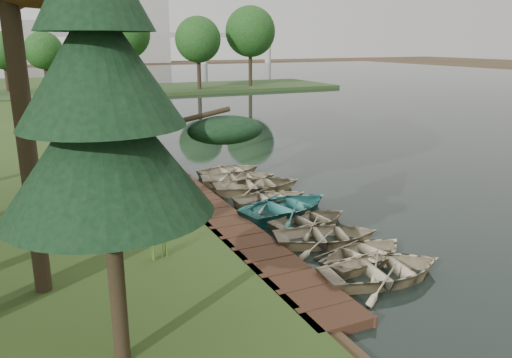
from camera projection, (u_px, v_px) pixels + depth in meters
name	position (u px, v px, depth m)	size (l,w,h in m)	color
ground	(260.00, 217.00, 18.95)	(300.00, 300.00, 0.00)	#3D2F1D
water	(449.00, 109.00, 48.66)	(130.00, 200.00, 0.05)	black
boardwalk	(220.00, 220.00, 18.25)	(1.60, 16.00, 0.30)	#392216
peninsula	(151.00, 90.00, 65.78)	(50.00, 14.00, 0.45)	#2A431E
far_trees	(122.00, 41.00, 62.75)	(45.60, 5.60, 8.80)	black
bridge	(100.00, 38.00, 126.76)	(95.90, 4.00, 8.60)	#A5A5A0
building_a	(150.00, 32.00, 150.93)	(10.00, 8.00, 18.00)	#A5A5A0
building_b	(25.00, 42.00, 141.78)	(8.00, 8.00, 12.00)	#A5A5A0
rowboat_0	(384.00, 267.00, 13.81)	(2.63, 3.68, 0.76)	tan
rowboat_1	(366.00, 252.00, 14.92)	(2.28, 3.19, 0.66)	tan
rowboat_2	(327.00, 233.00, 16.30)	(2.48, 3.47, 0.72)	tan
rowboat_3	(310.00, 218.00, 17.80)	(2.23, 3.12, 0.65)	tan
rowboat_4	(288.00, 205.00, 18.98)	(2.85, 3.99, 0.83)	#28706B
rowboat_5	(271.00, 196.00, 20.30)	(2.23, 3.12, 0.65)	tan
rowboat_6	(257.00, 183.00, 21.88)	(2.78, 3.89, 0.81)	tan
rowboat_7	(239.00, 176.00, 23.11)	(2.49, 3.48, 0.72)	tan
rowboat_8	(230.00, 169.00, 24.52)	(2.29, 3.21, 0.67)	tan
stored_rowboat	(103.00, 173.00, 23.00)	(2.11, 2.95, 0.61)	tan
pine_tree	(102.00, 101.00, 8.64)	(3.80, 3.80, 8.23)	black
reeds_0	(159.00, 242.00, 14.63)	(0.60, 0.60, 0.98)	#3F661E
reeds_1	(194.00, 208.00, 17.64)	(0.60, 0.60, 0.92)	#3F661E
reeds_2	(103.00, 175.00, 21.85)	(0.60, 0.60, 0.98)	#3F661E
reeds_3	(143.00, 161.00, 24.69)	(0.60, 0.60, 0.89)	#3F661E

